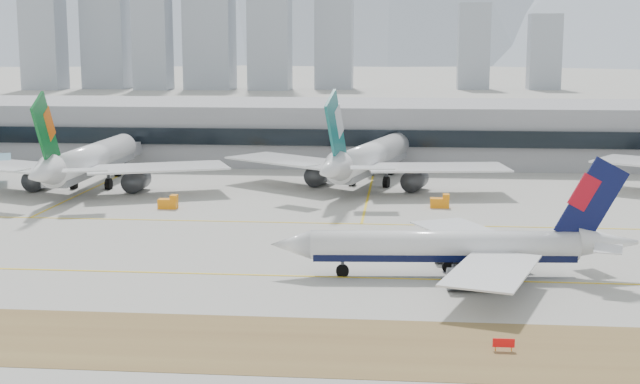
# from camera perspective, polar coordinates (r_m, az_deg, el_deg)

# --- Properties ---
(ground) EXTENTS (3000.00, 3000.00, 0.00)m
(ground) POSITION_cam_1_polar(r_m,az_deg,el_deg) (124.86, -4.42, -4.72)
(ground) COLOR #A7A59D
(ground) RESTS_ON ground
(taxiing_airliner) EXTENTS (48.70, 42.20, 16.35)m
(taxiing_airliner) POSITION_cam_1_polar(r_m,az_deg,el_deg) (119.38, 8.78, -3.53)
(taxiing_airliner) COLOR white
(taxiing_airliner) RESTS_ON ground
(widebody_eva) EXTENTS (62.39, 60.79, 22.23)m
(widebody_eva) POSITION_cam_1_polar(r_m,az_deg,el_deg) (192.64, -14.60, 1.87)
(widebody_eva) COLOR white
(widebody_eva) RESTS_ON ground
(widebody_cathay) EXTENTS (60.88, 60.71, 22.36)m
(widebody_cathay) POSITION_cam_1_polar(r_m,az_deg,el_deg) (190.12, 3.09, 2.08)
(widebody_cathay) COLOR white
(widebody_cathay) RESTS_ON ground
(terminal) EXTENTS (280.00, 43.10, 15.00)m
(terminal) POSITION_cam_1_polar(r_m,az_deg,el_deg) (236.09, 0.30, 3.95)
(terminal) COLOR gray
(terminal) RESTS_ON ground
(hold_sign_right) EXTENTS (2.20, 0.15, 1.35)m
(hold_sign_right) POSITION_cam_1_polar(r_m,az_deg,el_deg) (92.77, 11.67, -9.45)
(hold_sign_right) COLOR red
(hold_sign_right) RESTS_ON ground
(gse_b) EXTENTS (3.55, 2.00, 2.60)m
(gse_b) POSITION_cam_1_polar(r_m,az_deg,el_deg) (168.59, -9.66, -0.70)
(gse_b) COLOR orange
(gse_b) RESTS_ON ground
(gse_c) EXTENTS (3.55, 2.00, 2.60)m
(gse_c) POSITION_cam_1_polar(r_m,az_deg,el_deg) (168.55, 7.72, -0.65)
(gse_c) COLOR orange
(gse_c) RESTS_ON ground
(city_skyline) EXTENTS (342.00, 49.80, 140.00)m
(city_skyline) POSITION_cam_1_polar(r_m,az_deg,el_deg) (586.94, -7.31, 11.41)
(city_skyline) COLOR #949CA8
(city_skyline) RESTS_ON ground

